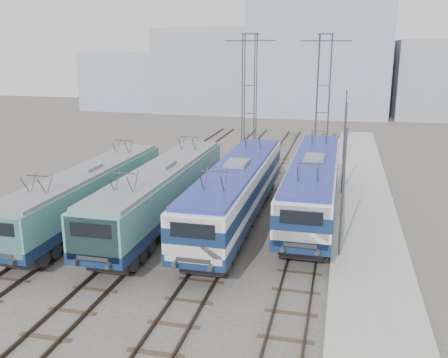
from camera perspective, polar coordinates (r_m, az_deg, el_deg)
ground at (r=26.66m, az=-6.17°, el=-9.18°), size 160.00×160.00×0.00m
platform at (r=32.72m, az=15.94°, el=-4.79°), size 4.00×70.00×0.30m
locomotive_far_left at (r=32.02m, az=-15.33°, el=-1.39°), size 2.74×17.32×3.26m
locomotive_center_left at (r=30.98m, az=-7.18°, el=-1.30°), size 2.89×18.29×3.44m
locomotive_center_right at (r=30.74m, az=1.43°, el=-1.07°), size 2.98×18.85×3.54m
locomotive_far_right at (r=32.91m, az=10.16°, el=-0.25°), size 2.97×18.79×3.53m
catenary_tower_west at (r=45.86m, az=2.91°, el=9.55°), size 4.50×1.20×12.00m
catenary_tower_east at (r=47.12m, az=11.27°, el=9.43°), size 4.50×1.20×12.00m
mast_front at (r=25.94m, az=13.39°, el=-1.95°), size 0.12×0.12×7.00m
mast_mid at (r=37.61m, az=13.55°, el=3.18°), size 0.12×0.12×7.00m
mast_rear at (r=49.44m, az=13.63°, el=5.87°), size 0.12×0.12×7.00m
building_west at (r=87.88m, az=-1.34°, el=12.27°), size 18.00×12.00×14.00m
building_center at (r=85.03m, az=10.79°, el=13.29°), size 22.00×14.00×18.00m
building_east at (r=86.45m, az=24.26°, el=10.30°), size 16.00×12.00×12.00m
building_far_west at (r=93.35m, az=-11.05°, el=10.92°), size 14.00×10.00×10.00m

